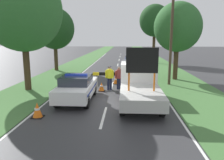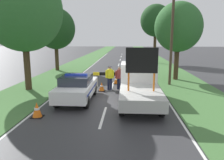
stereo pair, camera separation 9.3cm
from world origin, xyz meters
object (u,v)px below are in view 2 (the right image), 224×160
(roadside_tree_mid_right, at_px, (178,27))
(work_truck, at_px, (139,83))
(police_car, at_px, (77,87))
(roadside_tree_near_left, at_px, (23,11))
(traffic_cone_behind_barrier, at_px, (37,110))
(queued_car_hatch_blue, at_px, (133,61))
(traffic_cone_centre_front, at_px, (116,80))
(traffic_cone_near_truck, at_px, (148,84))
(police_officer, at_px, (110,76))
(traffic_cone_lane_edge, at_px, (127,83))
(traffic_cone_near_police, at_px, (102,87))
(roadside_tree_mid_left, at_px, (156,21))
(queued_car_sedan_black, at_px, (131,67))
(utility_pole, at_px, (172,31))
(road_barrier, at_px, (112,75))
(roadside_tree_near_right, at_px, (55,29))
(pedestrian_civilian, at_px, (119,76))

(roadside_tree_mid_right, bearing_deg, work_truck, -117.34)
(police_car, bearing_deg, roadside_tree_near_left, 149.19)
(traffic_cone_behind_barrier, bearing_deg, roadside_tree_near_left, 117.90)
(queued_car_hatch_blue, relative_size, roadside_tree_mid_right, 0.66)
(work_truck, bearing_deg, traffic_cone_behind_barrier, 34.86)
(traffic_cone_centre_front, distance_m, traffic_cone_near_truck, 2.82)
(police_officer, bearing_deg, traffic_cone_lane_edge, -157.84)
(traffic_cone_near_police, distance_m, roadside_tree_mid_left, 19.24)
(traffic_cone_behind_barrier, xyz_separation_m, queued_car_sedan_black, (4.56, 11.99, 0.44))
(roadside_tree_near_left, bearing_deg, queued_car_hatch_blue, 59.51)
(police_officer, relative_size, roadside_tree_mid_left, 0.20)
(queued_car_sedan_black, bearing_deg, utility_pole, 122.66)
(police_officer, xyz_separation_m, roadside_tree_mid_left, (5.17, 17.10, 4.95))
(roadside_tree_mid_right, bearing_deg, traffic_cone_lane_edge, -141.35)
(queued_car_sedan_black, relative_size, queued_car_hatch_blue, 1.01)
(roadside_tree_mid_right, bearing_deg, traffic_cone_near_police, -142.53)
(work_truck, relative_size, traffic_cone_lane_edge, 8.11)
(traffic_cone_lane_edge, relative_size, roadside_tree_mid_left, 0.08)
(work_truck, distance_m, roadside_tree_near_left, 9.03)
(roadside_tree_near_left, bearing_deg, police_car, -31.22)
(traffic_cone_behind_barrier, bearing_deg, police_officer, 62.47)
(traffic_cone_near_truck, bearing_deg, roadside_tree_mid_left, 81.60)
(traffic_cone_near_truck, height_order, traffic_cone_lane_edge, traffic_cone_near_truck)
(traffic_cone_near_police, relative_size, utility_pole, 0.08)
(roadside_tree_near_left, distance_m, utility_pole, 10.53)
(work_truck, bearing_deg, road_barrier, -58.55)
(utility_pole, bearing_deg, traffic_cone_near_truck, -141.40)
(roadside_tree_mid_left, bearing_deg, traffic_cone_centre_front, -107.73)
(traffic_cone_behind_barrier, bearing_deg, traffic_cone_near_police, 65.29)
(road_barrier, xyz_separation_m, queued_car_hatch_blue, (1.83, 11.99, -0.18))
(roadside_tree_near_right, bearing_deg, work_truck, -53.81)
(police_car, relative_size, police_officer, 2.68)
(queued_car_sedan_black, bearing_deg, road_barrier, 75.12)
(road_barrier, xyz_separation_m, roadside_tree_mid_right, (5.32, 3.52, 3.52))
(pedestrian_civilian, xyz_separation_m, utility_pole, (3.84, 1.70, 3.16))
(queued_car_sedan_black, bearing_deg, traffic_cone_near_police, 72.30)
(traffic_cone_near_truck, relative_size, roadside_tree_near_right, 0.10)
(work_truck, distance_m, utility_pole, 6.12)
(traffic_cone_near_truck, xyz_separation_m, roadside_tree_mid_right, (2.72, 3.68, 4.12))
(queued_car_sedan_black, relative_size, roadside_tree_mid_right, 0.66)
(police_officer, distance_m, traffic_cone_near_police, 0.95)
(traffic_cone_near_police, relative_size, queued_car_hatch_blue, 0.14)
(traffic_cone_near_police, distance_m, traffic_cone_behind_barrier, 5.73)
(queued_car_hatch_blue, bearing_deg, queued_car_sedan_black, 87.14)
(work_truck, distance_m, road_barrier, 3.80)
(utility_pole, bearing_deg, traffic_cone_behind_barrier, -134.60)
(road_barrier, xyz_separation_m, pedestrian_civilian, (0.54, -0.43, 0.00))
(work_truck, distance_m, police_officer, 3.30)
(roadside_tree_near_right, bearing_deg, traffic_cone_behind_barrier, -75.80)
(road_barrier, distance_m, roadside_tree_mid_left, 17.91)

